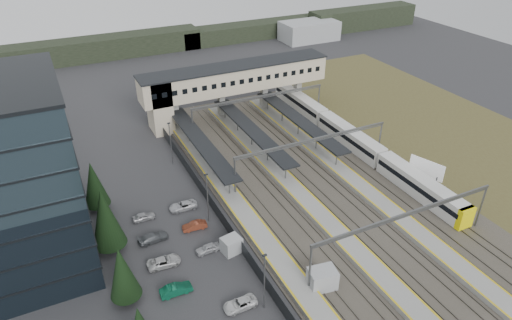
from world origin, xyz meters
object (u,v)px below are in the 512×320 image
billboard (426,169)px  relay_cabin_near (322,279)px  train (351,138)px  relay_cabin_far (231,245)px  footbridge (223,82)px

billboard → relay_cabin_near: bearing=-156.9°
billboard → train: bearing=99.9°
relay_cabin_far → footbridge: 42.99m
train → billboard: bearing=-80.1°
relay_cabin_near → billboard: (27.11, 11.58, 1.89)m
relay_cabin_far → footbridge: footbridge is taller
relay_cabin_near → relay_cabin_far: (-7.32, 10.69, -0.24)m
relay_cabin_near → billboard: billboard is taller
relay_cabin_near → billboard: 29.54m
train → billboard: 16.36m
footbridge → train: size_ratio=0.73×
billboard → relay_cabin_far: bearing=-178.5°
footbridge → billboard: footbridge is taller
footbridge → train: (16.30, -22.63, -6.04)m
footbridge → relay_cabin_far: bearing=-111.2°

